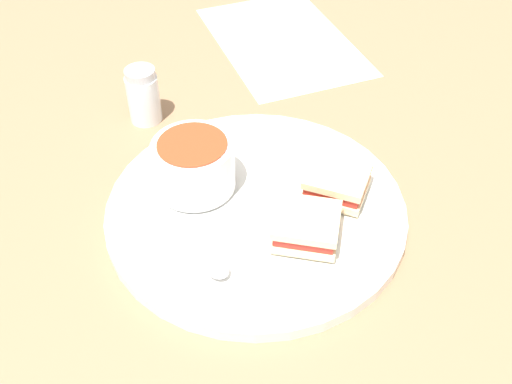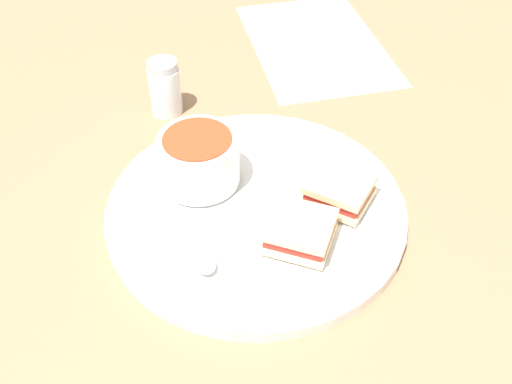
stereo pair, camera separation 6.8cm
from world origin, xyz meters
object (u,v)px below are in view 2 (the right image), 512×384
Objects in this scene: soup_bowl at (199,159)px; sandwich_half_far at (339,190)px; salt_shaker at (165,88)px; spoon at (200,257)px; sandwich_half_near at (300,231)px.

sandwich_half_far is (0.16, -0.04, -0.02)m from soup_bowl.
salt_shaker is at bearing 106.47° from soup_bowl.
spoon is at bearing -80.18° from salt_shaker.
sandwich_half_near is 1.11× the size of salt_shaker.
sandwich_half_near is at bearing 74.50° from spoon.
soup_bowl is 1.20× the size of salt_shaker.
salt_shaker is (-0.21, 0.21, 0.00)m from sandwich_half_far.
sandwich_half_far is 1.17× the size of salt_shaker.
sandwich_half_far is at bearing 90.85° from spoon.
sandwich_half_far is at bearing 49.41° from sandwich_half_near.
spoon is 1.23× the size of sandwich_half_near.
sandwich_half_near is (0.11, -0.11, -0.02)m from soup_bowl.
spoon is 1.37× the size of salt_shaker.
salt_shaker is (-0.05, 0.17, -0.01)m from soup_bowl.
spoon is at bearing -152.98° from sandwich_half_far.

